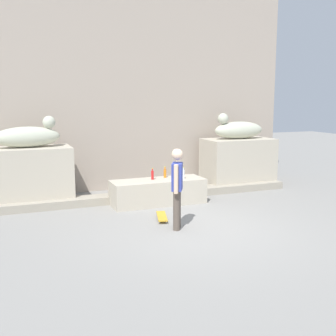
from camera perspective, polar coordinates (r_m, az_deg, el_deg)
ground_plane at (r=8.71m, az=4.12°, el=-8.41°), size 40.00×40.00×0.00m
facade_wall at (r=12.68m, az=-5.20°, el=10.78°), size 9.85×0.60×5.94m
pedestal_left at (r=11.13m, az=-18.35°, el=-1.06°), size 2.09×1.15×1.46m
pedestal_right at (r=12.97m, az=9.49°, el=0.74°), size 2.09×1.15×1.46m
statue_reclining_left at (r=11.00m, az=-18.44°, el=4.14°), size 1.63×0.66×0.78m
statue_reclining_right at (r=12.84m, az=9.47°, el=5.19°), size 1.60×0.57×0.78m
ledge_block at (r=10.72m, az=-1.36°, el=-3.24°), size 2.39×0.84×0.63m
skater at (r=8.54m, az=1.25°, el=-2.35°), size 0.35×0.49×1.67m
skateboard at (r=9.42m, az=-0.84°, el=-6.59°), size 0.42×0.82×0.08m
bottle_orange at (r=10.90m, az=-0.41°, el=-0.70°), size 0.07×0.07×0.29m
bottle_red at (r=10.65m, az=-2.13°, el=-0.94°), size 0.07×0.07×0.29m
bottle_clear at (r=10.75m, az=2.09°, el=-0.82°), size 0.07×0.07×0.30m
stair_step at (r=11.27m, az=-2.35°, el=-3.72°), size 8.17×0.50×0.20m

